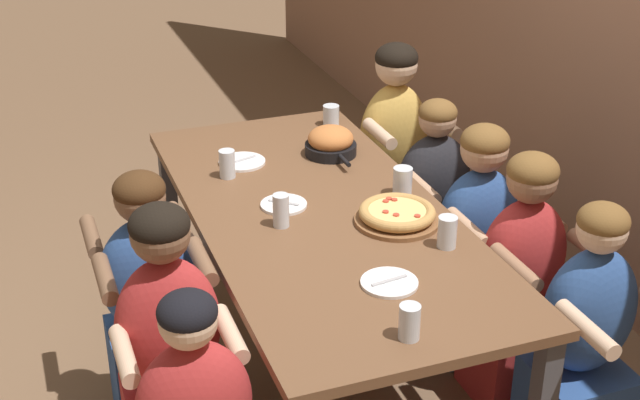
# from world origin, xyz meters

# --- Properties ---
(ground_plane) EXTENTS (18.00, 18.00, 0.00)m
(ground_plane) POSITION_xyz_m (0.00, 0.00, 0.00)
(ground_plane) COLOR brown
(ground_plane) RESTS_ON ground
(dining_table) EXTENTS (2.12, 0.97, 0.79)m
(dining_table) POSITION_xyz_m (0.00, 0.00, 0.71)
(dining_table) COLOR brown
(dining_table) RESTS_ON ground
(pizza_board_main) EXTENTS (0.33, 0.33, 0.06)m
(pizza_board_main) POSITION_xyz_m (0.19, 0.25, 0.82)
(pizza_board_main) COLOR brown
(pizza_board_main) RESTS_ON dining_table
(skillet_bowl) EXTENTS (0.34, 0.24, 0.13)m
(skillet_bowl) POSITION_xyz_m (-0.52, 0.24, 0.85)
(skillet_bowl) COLOR black
(skillet_bowl) RESTS_ON dining_table
(empty_plate_a) EXTENTS (0.21, 0.21, 0.02)m
(empty_plate_a) POSITION_xyz_m (-0.56, -0.16, 0.80)
(empty_plate_a) COLOR white
(empty_plate_a) RESTS_ON dining_table
(empty_plate_b) EXTENTS (0.20, 0.20, 0.02)m
(empty_plate_b) POSITION_xyz_m (0.60, 0.03, 0.80)
(empty_plate_b) COLOR white
(empty_plate_b) RESTS_ON dining_table
(empty_plate_c) EXTENTS (0.19, 0.19, 0.02)m
(empty_plate_c) POSITION_xyz_m (-0.09, -0.12, 0.80)
(empty_plate_c) COLOR white
(empty_plate_c) RESTS_ON dining_table
(drinking_glass_a) EXTENTS (0.07, 0.07, 0.12)m
(drinking_glass_a) POSITION_xyz_m (0.43, 0.34, 0.84)
(drinking_glass_a) COLOR silver
(drinking_glass_a) RESTS_ON dining_table
(drinking_glass_b) EXTENTS (0.07, 0.07, 0.12)m
(drinking_glass_b) POSITION_xyz_m (0.91, -0.04, 0.84)
(drinking_glass_b) COLOR silver
(drinking_glass_b) RESTS_ON dining_table
(drinking_glass_c) EXTENTS (0.06, 0.06, 0.13)m
(drinking_glass_c) POSITION_xyz_m (0.06, -0.18, 0.86)
(drinking_glass_c) COLOR silver
(drinking_glass_c) RESTS_ON dining_table
(drinking_glass_d) EXTENTS (0.08, 0.08, 0.10)m
(drinking_glass_d) POSITION_xyz_m (-0.86, 0.37, 0.83)
(drinking_glass_d) COLOR silver
(drinking_glass_d) RESTS_ON dining_table
(drinking_glass_e) EXTENTS (0.07, 0.07, 0.12)m
(drinking_glass_e) POSITION_xyz_m (-0.44, -0.26, 0.85)
(drinking_glass_e) COLOR silver
(drinking_glass_e) RESTS_ON dining_table
(drinking_glass_f) EXTENTS (0.08, 0.08, 0.12)m
(drinking_glass_f) POSITION_xyz_m (-0.02, 0.37, 0.84)
(drinking_glass_f) COLOR silver
(drinking_glass_f) RESTS_ON dining_table
(diner_near_midright) EXTENTS (0.51, 0.40, 1.14)m
(diner_near_midright) POSITION_xyz_m (0.43, -0.70, 0.53)
(diner_near_midright) COLOR #B22D2D
(diner_near_midright) RESTS_ON ground
(diner_far_left) EXTENTS (0.51, 0.40, 1.18)m
(diner_far_left) POSITION_xyz_m (-0.83, 0.70, 0.55)
(diner_far_left) COLOR gold
(diner_far_left) RESTS_ON ground
(diner_far_right) EXTENTS (0.51, 0.40, 1.09)m
(diner_far_right) POSITION_xyz_m (0.82, 0.70, 0.49)
(diner_far_right) COLOR #2D5193
(diner_far_right) RESTS_ON ground
(diner_far_center) EXTENTS (0.51, 0.40, 1.08)m
(diner_far_center) POSITION_xyz_m (0.04, 0.70, 0.50)
(diner_far_center) COLOR #2D5193
(diner_far_center) RESTS_ON ground
(diner_near_center) EXTENTS (0.51, 0.40, 1.08)m
(diner_near_center) POSITION_xyz_m (0.03, -0.70, 0.49)
(diner_near_center) COLOR #2D5193
(diner_near_center) RESTS_ON ground
(diner_far_midright) EXTENTS (0.51, 0.40, 1.09)m
(diner_far_midright) POSITION_xyz_m (0.40, 0.70, 0.50)
(diner_far_midright) COLOR #B22D2D
(diner_far_midright) RESTS_ON ground
(diner_far_midleft) EXTENTS (0.51, 0.40, 1.04)m
(diner_far_midleft) POSITION_xyz_m (-0.38, 0.70, 0.47)
(diner_far_midleft) COLOR #232328
(diner_far_midleft) RESTS_ON ground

